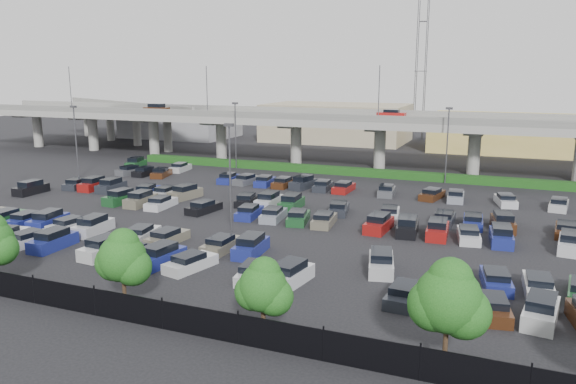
% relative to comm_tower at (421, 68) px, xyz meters
% --- Properties ---
extents(ground, '(280.00, 280.00, 0.00)m').
position_rel_comm_tower_xyz_m(ground, '(-4.00, -74.00, -15.61)').
color(ground, black).
extents(overpass, '(150.00, 13.00, 15.80)m').
position_rel_comm_tower_xyz_m(overpass, '(-4.25, -42.01, -8.64)').
color(overpass, gray).
rests_on(overpass, ground).
extents(on_ramp, '(50.93, 30.13, 8.80)m').
position_rel_comm_tower_xyz_m(on_ramp, '(-56.10, -30.95, -8.76)').
color(on_ramp, gray).
rests_on(on_ramp, ground).
extents(hedge, '(66.00, 1.60, 1.10)m').
position_rel_comm_tower_xyz_m(hedge, '(-4.00, -49.00, -15.06)').
color(hedge, '#123F12').
rests_on(hedge, ground).
extents(fence, '(70.00, 0.10, 2.00)m').
position_rel_comm_tower_xyz_m(fence, '(-4.05, -102.00, -14.71)').
color(fence, black).
rests_on(fence, ground).
extents(tree_row, '(65.07, 3.66, 5.94)m').
position_rel_comm_tower_xyz_m(tree_row, '(-3.30, -100.53, -12.09)').
color(tree_row, '#332316').
rests_on(tree_row, ground).
extents(parked_cars, '(63.18, 41.70, 1.67)m').
position_rel_comm_tower_xyz_m(parked_cars, '(-5.53, -77.88, -14.99)').
color(parked_cars, maroon).
rests_on(parked_cars, ground).
extents(light_poles, '(66.90, 48.38, 10.30)m').
position_rel_comm_tower_xyz_m(light_poles, '(-8.12, -72.00, -9.37)').
color(light_poles, '#454449').
rests_on(light_poles, ground).
extents(distant_buildings, '(138.00, 24.00, 9.00)m').
position_rel_comm_tower_xyz_m(distant_buildings, '(8.38, -12.19, -11.87)').
color(distant_buildings, slate).
rests_on(distant_buildings, ground).
extents(comm_tower, '(2.40, 2.40, 30.00)m').
position_rel_comm_tower_xyz_m(comm_tower, '(0.00, 0.00, 0.00)').
color(comm_tower, '#454449').
rests_on(comm_tower, ground).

